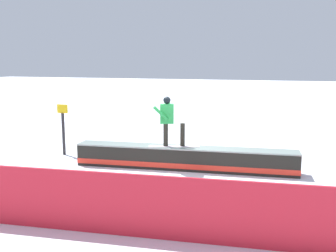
{
  "coord_description": "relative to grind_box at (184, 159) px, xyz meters",
  "views": [
    {
      "loc": [
        -3.24,
        10.63,
        3.16
      ],
      "look_at": [
        0.15,
        1.02,
        1.47
      ],
      "focal_mm": 40.77,
      "sensor_mm": 36.0,
      "label": 1
    }
  ],
  "objects": [
    {
      "name": "ground_plane",
      "position": [
        0.0,
        0.0,
        -0.31
      ],
      "size": [
        120.0,
        120.0,
        0.0
      ],
      "primitive_type": "plane",
      "color": "white"
    },
    {
      "name": "grind_box",
      "position": [
        0.0,
        0.0,
        0.0
      ],
      "size": [
        6.65,
        1.5,
        0.68
      ],
      "color": "black",
      "rests_on": "ground_plane"
    },
    {
      "name": "snowboarder",
      "position": [
        0.45,
        0.09,
        1.19
      ],
      "size": [
        1.52,
        0.79,
        1.5
      ],
      "color": "silver",
      "rests_on": "grind_box"
    },
    {
      "name": "safety_fence",
      "position": [
        0.0,
        4.67,
        0.29
      ],
      "size": [
        11.36,
        1.52,
        1.19
      ],
      "primitive_type": "cube",
      "rotation": [
        0.0,
        0.0,
        0.13
      ],
      "color": "red",
      "rests_on": "ground_plane"
    },
    {
      "name": "trail_marker",
      "position": [
        4.47,
        -0.35,
        0.64
      ],
      "size": [
        0.4,
        0.1,
        1.76
      ],
      "color": "#262628",
      "rests_on": "ground_plane"
    }
  ]
}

